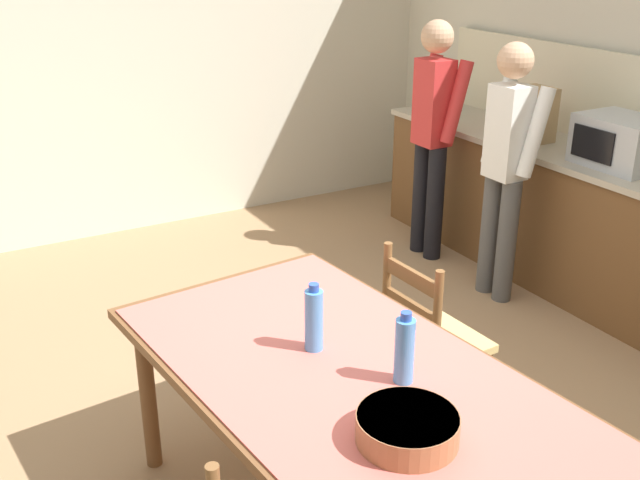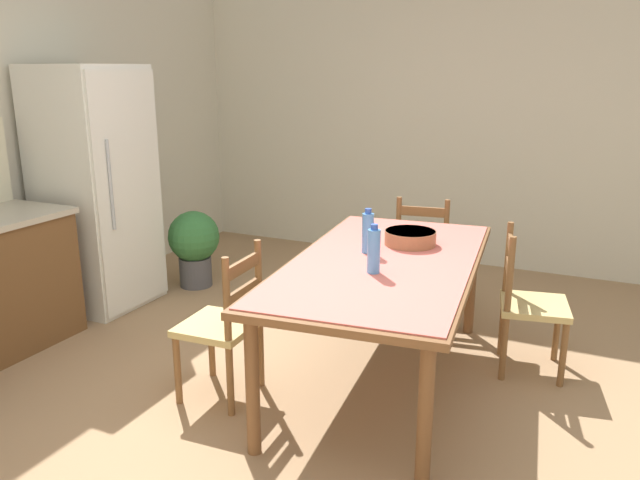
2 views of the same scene
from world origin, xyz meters
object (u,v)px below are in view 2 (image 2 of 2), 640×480
Objects in this scene: chair_side_far_left at (224,325)px; potted_plant at (194,243)px; chair_head_end at (423,254)px; bottle_off_centre at (368,232)px; bottle_near_centre at (374,250)px; refrigerator at (96,189)px; serving_bowl at (410,237)px; chair_side_near_right at (528,304)px; dining_table at (384,271)px.

potted_plant is (1.49, 1.30, -0.06)m from chair_side_far_left.
bottle_off_centre is at bearing 81.38° from chair_head_end.
bottle_near_centre is 2.47m from potted_plant.
refrigerator is 2.53m from serving_bowl.
chair_head_end is at bearing 158.18° from chair_side_far_left.
refrigerator reaches higher than chair_side_far_left.
chair_side_near_right is at bearing -76.52° from serving_bowl.
chair_side_far_left is (-1.85, 0.63, 0.00)m from chair_head_end.
bottle_near_centre is 0.84× the size of serving_bowl.
bottle_near_centre is 0.38m from bottle_off_centre.
chair_head_end is at bearing 10.32° from serving_bowl.
potted_plant is (0.42, 2.82, -0.06)m from chair_side_near_right.
serving_bowl is at bearing 92.10° from chair_head_end.
bottle_off_centre is 1.11m from chair_side_near_right.
bottle_off_centre is 1.31m from chair_head_end.
bottle_off_centre is 0.40× the size of potted_plant.
chair_side_far_left is (-0.63, 0.62, -0.46)m from bottle_off_centre.
chair_head_end is at bearing 38.42° from chair_side_near_right.
bottle_off_centre is 0.30× the size of chair_head_end.
potted_plant is (0.64, -0.43, -0.55)m from refrigerator.
bottle_off_centre reaches higher than chair_head_end.
chair_side_far_left reaches higher than potted_plant.
refrigerator is 2.58m from bottle_near_centre.
chair_side_far_left reaches higher than serving_bowl.
dining_table is 3.21× the size of potted_plant.
chair_side_far_left is at bearing -138.95° from potted_plant.
chair_side_near_right is (0.79, -0.74, -0.46)m from bottle_near_centre.
dining_table is at bearing -122.52° from bottle_off_centre.
refrigerator is at bearing 91.17° from serving_bowl.
bottle_near_centre reaches higher than chair_side_near_right.
chair_side_far_left is at bearing 138.50° from serving_bowl.
bottle_off_centre is 0.30× the size of chair_side_near_right.
refrigerator is at bearing 146.21° from potted_plant.
bottle_near_centre is (-0.57, -2.52, -0.03)m from refrigerator.
bottle_off_centre is 0.84× the size of serving_bowl.
serving_bowl is 1.04m from chair_head_end.
bottle_off_centre is at bearing 146.74° from serving_bowl.
chair_side_far_left is at bearing 125.47° from dining_table.
chair_head_end is (1.31, 0.13, -0.26)m from dining_table.
refrigerator is 0.88× the size of dining_table.
bottle_off_centre is at bearing -95.43° from refrigerator.
dining_table is 1.34m from chair_head_end.
refrigerator is at bearing 77.30° from bottle_near_centre.
chair_side_near_right is (0.45, -0.90, -0.46)m from bottle_off_centre.
dining_table is 0.97m from chair_side_near_right.
potted_plant is at bearing 65.79° from bottle_off_centre.
bottle_near_centre is at bearing 126.44° from chair_side_near_right.
bottle_near_centre is at bearing -102.70° from refrigerator.
bottle_near_centre is at bearing -120.05° from potted_plant.
potted_plant is at bearing 2.23° from chair_head_end.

